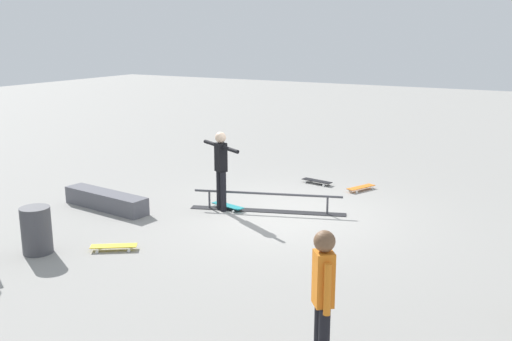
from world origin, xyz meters
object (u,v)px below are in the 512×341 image
Objects in this scene: trash_bin at (36,230)px; skate_ledge at (106,200)px; loose_skateboard_orange at (361,187)px; skater_main at (221,165)px; loose_skateboard_black at (317,181)px; bystander_orange_shirt at (323,296)px; grind_rail at (267,203)px; skateboard_main at (228,206)px; loose_skateboard_yellow at (114,246)px.

skate_ledge is at bearing -72.78° from trash_bin.
loose_skateboard_orange is 0.99× the size of trash_bin.
loose_skateboard_black is (-0.91, -3.04, -0.92)m from skater_main.
bystander_orange_shirt is 5.87m from trash_bin.
trash_bin is at bearing -4.59° from loose_skateboard_orange.
skate_ledge is 2.66× the size of loose_skateboard_black.
trash_bin reaches higher than grind_rail.
skater_main is 2.07× the size of loose_skateboard_black.
trash_bin is (2.38, 6.67, 0.34)m from loose_skateboard_black.
loose_skateboard_yellow is (0.47, 3.04, 0.00)m from skateboard_main.
skate_ledge is 2.63m from skater_main.
skater_main reaches higher than skateboard_main.
loose_skateboard_black is 6.09m from loose_skateboard_yellow.
skate_ledge is at bearing 62.90° from loose_skateboard_black.
grind_rail is 3.93× the size of loose_skateboard_black.
loose_skateboard_orange is at bearing -97.10° from skater_main.
skateboard_main is 3.50m from loose_skateboard_orange.
skater_main is 3.76m from loose_skateboard_orange.
grind_rail is at bearing -154.03° from skate_ledge.
skate_ledge reaches higher than loose_skateboard_yellow.
bystander_orange_shirt reaches higher than loose_skateboard_orange.
grind_rail is 3.94× the size of trash_bin.
skater_main is 2.08× the size of trash_bin.
skater_main is 3.30m from loose_skateboard_black.
grind_rail is 1.48× the size of skate_ledge.
loose_skateboard_orange is at bearing -118.20° from trash_bin.
loose_skateboard_yellow is (0.40, 2.91, -0.92)m from skater_main.
bystander_orange_shirt reaches higher than loose_skateboard_black.
grind_rail is 2.63m from loose_skateboard_black.
loose_skateboard_black is 1.17m from loose_skateboard_orange.
skateboard_main is at bearing 83.94° from loose_skateboard_black.
skate_ledge is 2.69× the size of loose_skateboard_orange.
skater_main reaches higher than skate_ledge.
trash_bin is (1.46, 3.63, -0.58)m from skater_main.
bystander_orange_shirt is 8.05m from loose_skateboard_orange.
skateboard_main is at bearing 47.25° from loose_skateboard_yellow.
trash_bin is at bearing -179.94° from loose_skateboard_yellow.
loose_skateboard_orange is at bearing -136.49° from skate_ledge.
skate_ledge is 1.28× the size of skater_main.
skater_main is at bearing 48.24° from loose_skateboard_yellow.
grind_rail is 3.98× the size of loose_skateboard_orange.
bystander_orange_shirt is 2.21× the size of loose_skateboard_yellow.
grind_rail is 2.85m from loose_skateboard_orange.
grind_rail reaches higher than loose_skateboard_yellow.
skate_ledge is (3.14, 1.53, 0.01)m from grind_rail.
loose_skateboard_orange is (-2.09, -2.99, -0.92)m from skater_main.
bystander_orange_shirt is (-6.52, 3.58, 0.78)m from skate_ledge.
skateboard_main is 1.01× the size of loose_skateboard_orange.
grind_rail is 0.88m from skateboard_main.
skater_main reaches higher than loose_skateboard_yellow.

